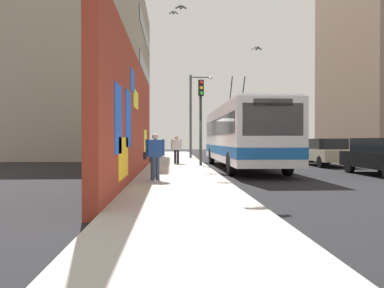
{
  "coord_description": "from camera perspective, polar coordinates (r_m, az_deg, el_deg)",
  "views": [
    {
      "loc": [
        -17.47,
        1.87,
        1.49
      ],
      "look_at": [
        2.51,
        0.74,
        1.27
      ],
      "focal_mm": 33.11,
      "sensor_mm": 36.0,
      "label": 1
    }
  ],
  "objects": [
    {
      "name": "parked_car_red",
      "position": [
        32.58,
        12.54,
        -0.55
      ],
      "size": [
        4.52,
        1.86,
        1.58
      ],
      "color": "#B21E19",
      "rests_on": "ground_plane"
    },
    {
      "name": "flying_pigeons",
      "position": [
        17.78,
        0.75,
        22.02
      ],
      "size": [
        8.47,
        4.61,
        3.38
      ],
      "color": "slate"
    },
    {
      "name": "ground_plane",
      "position": [
        17.63,
        2.86,
        -4.23
      ],
      "size": [
        80.0,
        80.0,
        0.0
      ],
      "primitive_type": "plane",
      "color": "black"
    },
    {
      "name": "street_lamp",
      "position": [
        26.95,
        0.21,
        5.47
      ],
      "size": [
        0.44,
        1.74,
        6.27
      ],
      "color": "#4C4C51",
      "rests_on": "sidewalk_slab"
    },
    {
      "name": "building_far_left",
      "position": [
        32.42,
        -16.53,
        10.13
      ],
      "size": [
        13.03,
        10.02,
        13.72
      ],
      "color": "#9E937F",
      "rests_on": "ground_plane"
    },
    {
      "name": "pedestrian_midblock",
      "position": [
        20.3,
        -2.5,
        -0.56
      ],
      "size": [
        0.22,
        0.65,
        1.59
      ],
      "color": "#1E1E2D",
      "rests_on": "sidewalk_slab"
    },
    {
      "name": "traffic_light",
      "position": [
        18.71,
        1.43,
        5.78
      ],
      "size": [
        0.49,
        0.28,
        4.53
      ],
      "color": "#2D382D",
      "rests_on": "sidewalk_slab"
    },
    {
      "name": "graffiti_wall",
      "position": [
        13.76,
        -9.43,
        4.08
      ],
      "size": [
        14.41,
        0.32,
        4.66
      ],
      "color": "maroon",
      "rests_on": "ground_plane"
    },
    {
      "name": "parked_car_champagne",
      "position": [
        21.99,
        20.54,
        -1.13
      ],
      "size": [
        4.3,
        1.89,
        1.58
      ],
      "color": "#C6B793",
      "rests_on": "ground_plane"
    },
    {
      "name": "building_far_right",
      "position": [
        37.36,
        28.24,
        14.8
      ],
      "size": [
        11.76,
        7.46,
        21.39
      ],
      "color": "gray",
      "rests_on": "ground_plane"
    },
    {
      "name": "city_bus",
      "position": [
        18.67,
        8.1,
        1.57
      ],
      "size": [
        11.3,
        2.69,
        5.02
      ],
      "color": "silver",
      "rests_on": "ground_plane"
    },
    {
      "name": "parked_car_silver",
      "position": [
        27.0,
        15.93,
        -0.8
      ],
      "size": [
        4.46,
        1.94,
        1.58
      ],
      "color": "#B7B7BC",
      "rests_on": "ground_plane"
    },
    {
      "name": "pedestrian_near_wall",
      "position": [
        11.89,
        -6.01,
        -1.49
      ],
      "size": [
        0.22,
        0.72,
        1.56
      ],
      "color": "#2D3F59",
      "rests_on": "sidewalk_slab"
    },
    {
      "name": "sidewalk_slab",
      "position": [
        17.53,
        -2.36,
        -4.02
      ],
      "size": [
        48.0,
        3.2,
        0.15
      ],
      "primitive_type": "cube",
      "color": "#ADA8A0",
      "rests_on": "ground_plane"
    }
  ]
}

